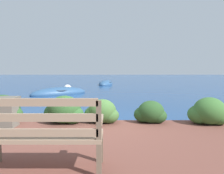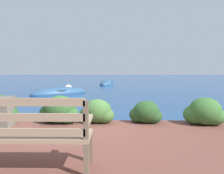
{
  "view_description": "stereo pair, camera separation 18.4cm",
  "coord_description": "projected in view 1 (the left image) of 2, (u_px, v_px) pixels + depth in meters",
  "views": [
    {
      "loc": [
        0.67,
        -5.18,
        1.49
      ],
      "look_at": [
        0.69,
        5.47,
        0.54
      ],
      "focal_mm": 35.0,
      "sensor_mm": 36.0,
      "label": 1
    },
    {
      "loc": [
        0.85,
        -5.18,
        1.49
      ],
      "look_at": [
        0.69,
        5.47,
        0.54
      ],
      "focal_mm": 35.0,
      "sensor_mm": 36.0,
      "label": 2
    }
  ],
  "objects": [
    {
      "name": "ground_plane",
      "position": [
        84.0,
        129.0,
        5.3
      ],
      "size": [
        80.0,
        80.0,
        0.0
      ],
      "color": "navy"
    },
    {
      "name": "park_bench",
      "position": [
        42.0,
        133.0,
        2.64
      ],
      "size": [
        1.45,
        0.48,
        0.93
      ],
      "rotation": [
        0.0,
        0.0,
        -0.09
      ],
      "color": "brown",
      "rests_on": "patio_terrace"
    },
    {
      "name": "hedge_clump_left",
      "position": [
        1.0,
        111.0,
        4.89
      ],
      "size": [
        0.98,
        0.7,
        0.66
      ],
      "color": "#284C23",
      "rests_on": "patio_terrace"
    },
    {
      "name": "hedge_clump_centre",
      "position": [
        63.0,
        111.0,
        4.98
      ],
      "size": [
        0.93,
        0.67,
        0.63
      ],
      "color": "#2D5628",
      "rests_on": "patio_terrace"
    },
    {
      "name": "hedge_clump_right",
      "position": [
        101.0,
        113.0,
        5.02
      ],
      "size": [
        0.8,
        0.58,
        0.55
      ],
      "color": "#426B33",
      "rests_on": "patio_terrace"
    },
    {
      "name": "hedge_clump_far_right",
      "position": [
        150.0,
        113.0,
        5.03
      ],
      "size": [
        0.75,
        0.54,
        0.51
      ],
      "color": "#284C23",
      "rests_on": "patio_terrace"
    },
    {
      "name": "hedge_clump_extra",
      "position": [
        208.0,
        112.0,
        4.89
      ],
      "size": [
        0.89,
        0.64,
        0.61
      ],
      "color": "#38662D",
      "rests_on": "patio_terrace"
    },
    {
      "name": "rowboat_nearest",
      "position": [
        59.0,
        93.0,
        12.15
      ],
      "size": [
        3.18,
        2.68,
        0.71
      ],
      "rotation": [
        0.0,
        0.0,
        0.63
      ],
      "color": "#2D517A",
      "rests_on": "ground_plane"
    },
    {
      "name": "rowboat_mid",
      "position": [
        105.0,
        84.0,
        18.78
      ],
      "size": [
        1.57,
        2.44,
        0.71
      ],
      "rotation": [
        0.0,
        0.0,
        1.31
      ],
      "color": "#2D517A",
      "rests_on": "ground_plane"
    },
    {
      "name": "mooring_buoy",
      "position": [
        67.0,
        88.0,
        14.66
      ],
      "size": [
        0.56,
        0.56,
        0.51
      ],
      "color": "white",
      "rests_on": "ground_plane"
    }
  ]
}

